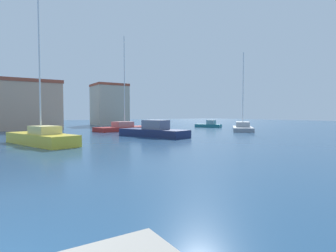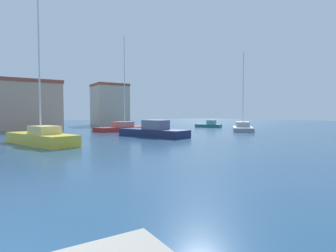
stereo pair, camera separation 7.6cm
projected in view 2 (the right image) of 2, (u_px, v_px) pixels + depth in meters
water at (156, 137)px, 28.44m from camera, size 160.00×160.00×0.00m
sailboat_yellow_near_pier at (41, 137)px, 21.44m from camera, size 4.63×8.24×12.88m
sailboat_grey_outer_mooring at (243, 127)px, 38.78m from camera, size 7.48×7.42×11.18m
motorboat_navy_inner_mooring at (154, 131)px, 28.81m from camera, size 5.06×8.43×1.79m
sailboat_red_distant_north at (124, 127)px, 38.54m from camera, size 9.05×4.64×13.41m
motorboat_teal_behind_lamppost at (209, 125)px, 47.88m from camera, size 3.53×4.77×1.32m
warehouse_block at (18, 105)px, 41.55m from camera, size 12.07×8.65×7.53m
yacht_club at (110, 105)px, 57.90m from camera, size 6.70×6.69×8.74m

